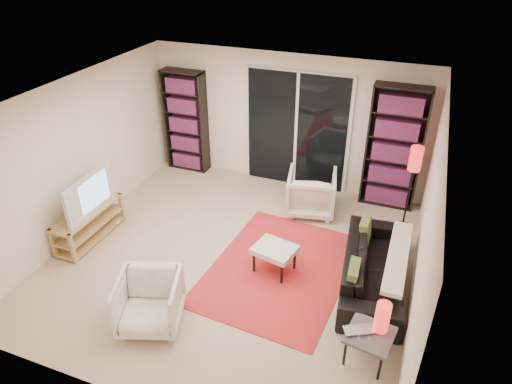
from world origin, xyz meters
The scene contains 20 objects.
floor centered at (0.00, 0.00, 0.00)m, with size 5.00×5.00×0.00m, color beige.
wall_back centered at (0.00, 2.50, 1.20)m, with size 5.00×0.02×2.40m, color white.
wall_front centered at (0.00, -2.50, 1.20)m, with size 5.00×0.02×2.40m, color white.
wall_left centered at (-2.50, 0.00, 1.20)m, with size 0.02×5.00×2.40m, color white.
wall_right centered at (2.50, 0.00, 1.20)m, with size 0.02×5.00×2.40m, color white.
ceiling centered at (0.00, 0.00, 2.40)m, with size 5.00×5.00×0.02m, color white.
sliding_door centered at (0.20, 2.46, 1.05)m, with size 1.92×0.08×2.16m.
bookshelf_left centered at (-1.95, 2.33, 0.98)m, with size 0.80×0.30×1.95m.
bookshelf_right centered at (1.90, 2.33, 1.05)m, with size 0.90×0.30×2.10m.
tv_stand centered at (-2.25, -0.33, 0.26)m, with size 0.40×1.26×0.50m.
tv centered at (-2.23, -0.33, 0.80)m, with size 1.05×0.14×0.61m, color black.
rug centered at (0.73, -0.02, 0.01)m, with size 1.82×2.46×0.01m, color red.
sofa centered at (1.99, 0.13, 0.29)m, with size 2.00×0.78×0.58m, color black.
armchair_back centered at (0.74, 1.62, 0.36)m, with size 0.78×0.80×0.73m, color silver.
armchair_front centered at (-0.42, -1.52, 0.34)m, with size 0.73×0.75×0.68m, color silver.
ottoman centered at (0.66, -0.06, 0.34)m, with size 0.64×0.56×0.40m.
side_table centered at (2.12, -1.14, 0.36)m, with size 0.56×0.56×0.40m.
laptop centered at (2.03, -1.18, 0.41)m, with size 0.36×0.23×0.03m, color silver.
table_lamp centered at (2.21, -1.03, 0.58)m, with size 0.16×0.16×0.37m, color red.
floor_lamp centered at (2.26, 1.71, 1.08)m, with size 0.21×0.21×1.41m.
Camera 1 is at (2.19, -4.82, 4.24)m, focal length 32.00 mm.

